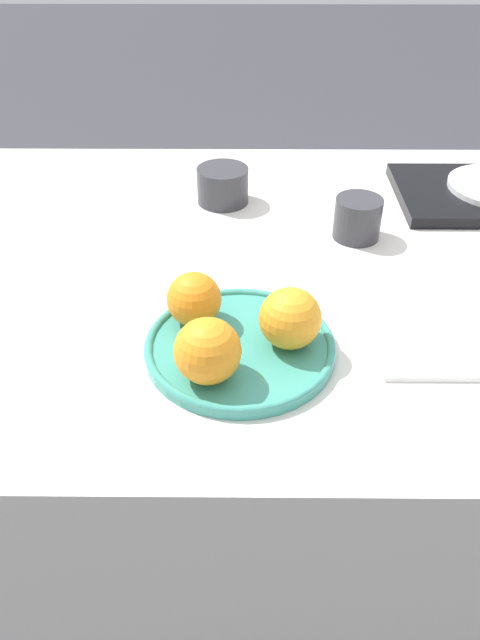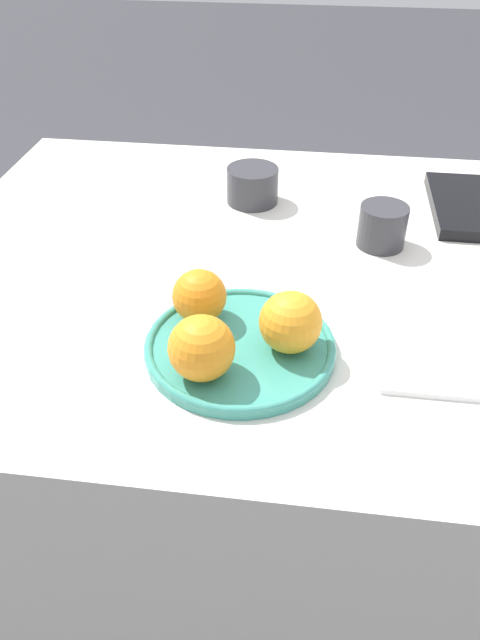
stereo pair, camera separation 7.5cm
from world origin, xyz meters
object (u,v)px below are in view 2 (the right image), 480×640
(orange_2, at_px, (199,296))
(cup_1, at_px, (253,185))
(fruit_platter, at_px, (240,346))
(cup_0, at_px, (382,226))
(napkin, at_px, (430,357))
(orange_0, at_px, (202,348))
(orange_1, at_px, (290,322))

(orange_2, bearing_deg, cup_1, 86.11)
(fruit_platter, distance_m, cup_0, 0.35)
(orange_2, relative_size, napkin, 0.49)
(orange_0, height_order, cup_0, orange_0)
(orange_1, height_order, cup_0, orange_1)
(fruit_platter, xyz_separation_m, cup_1, (-0.03, 0.42, 0.02))
(orange_2, xyz_separation_m, cup_0, (0.24, 0.24, -0.01))
(fruit_platter, xyz_separation_m, napkin, (0.23, 0.02, -0.01))
(cup_1, bearing_deg, cup_0, -29.70)
(orange_2, bearing_deg, fruit_platter, -38.55)
(orange_1, bearing_deg, cup_0, 66.66)
(orange_2, distance_m, napkin, 0.30)
(napkin, bearing_deg, orange_2, 174.16)
(cup_1, height_order, napkin, cup_1)
(orange_2, height_order, cup_1, orange_2)
(orange_0, bearing_deg, cup_1, 89.67)
(fruit_platter, bearing_deg, napkin, 4.08)
(fruit_platter, distance_m, orange_0, 0.08)
(fruit_platter, relative_size, orange_2, 3.40)
(orange_0, distance_m, cup_1, 0.47)
(orange_0, relative_size, cup_1, 0.86)
(napkin, bearing_deg, fruit_platter, -175.92)
(fruit_platter, bearing_deg, orange_2, 141.45)
(orange_1, distance_m, napkin, 0.18)
(fruit_platter, xyz_separation_m, cup_0, (0.18, 0.29, 0.02))
(cup_0, bearing_deg, orange_2, -134.83)
(orange_1, bearing_deg, orange_0, -147.09)
(orange_1, bearing_deg, cup_1, 102.82)
(fruit_platter, relative_size, cup_0, 3.18)
(cup_0, bearing_deg, napkin, -79.88)
(fruit_platter, bearing_deg, cup_1, 94.58)
(cup_0, distance_m, napkin, 0.28)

